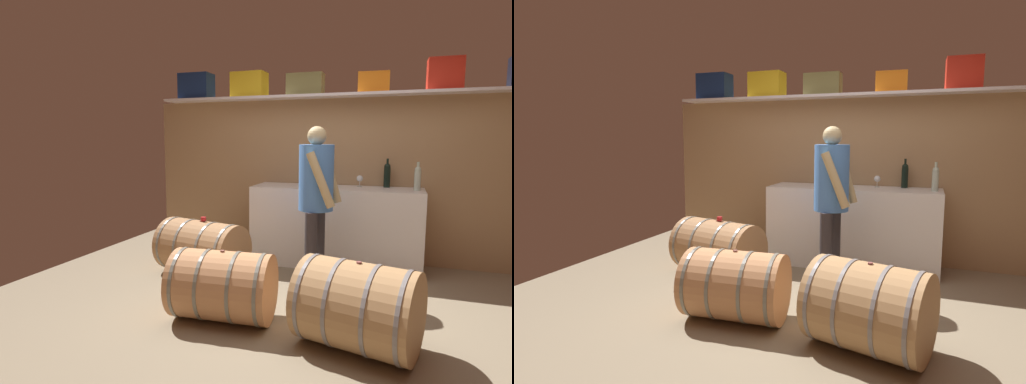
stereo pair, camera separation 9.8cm
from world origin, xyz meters
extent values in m
cube|color=#83755C|center=(0.00, 0.50, -0.01)|extent=(6.04, 7.21, 0.02)
cube|color=#A38059|center=(0.00, 2.00, 0.98)|extent=(4.84, 0.10, 1.95)
cube|color=silver|center=(0.00, 1.85, 1.97)|extent=(4.45, 0.40, 0.03)
cube|color=navy|center=(-1.85, 1.85, 2.15)|extent=(0.42, 0.30, 0.33)
cube|color=yellow|center=(-1.11, 1.85, 2.14)|extent=(0.43, 0.28, 0.31)
cube|color=olive|center=(-0.40, 1.85, 2.11)|extent=(0.43, 0.22, 0.26)
cube|color=orange|center=(0.39, 1.85, 2.10)|extent=(0.35, 0.24, 0.23)
cube|color=red|center=(1.12, 1.85, 2.15)|extent=(0.36, 0.28, 0.34)
cube|color=white|center=(0.03, 1.66, 0.46)|extent=(1.92, 0.58, 0.92)
cylinder|color=#B4C9B8|center=(0.89, 1.65, 1.03)|extent=(0.07, 0.07, 0.21)
sphere|color=#B4C9B8|center=(0.89, 1.65, 1.15)|extent=(0.07, 0.07, 0.07)
cylinder|color=#B4C9B8|center=(0.89, 1.65, 1.19)|extent=(0.03, 0.03, 0.07)
cylinder|color=black|center=(0.57, 1.85, 1.03)|extent=(0.07, 0.07, 0.23)
sphere|color=black|center=(0.57, 1.85, 1.16)|extent=(0.07, 0.07, 0.07)
cylinder|color=black|center=(0.57, 1.85, 1.21)|extent=(0.02, 0.02, 0.08)
cylinder|color=#2A532C|center=(-0.15, 1.84, 1.03)|extent=(0.07, 0.07, 0.22)
sphere|color=#2A532C|center=(-0.15, 1.84, 1.15)|extent=(0.07, 0.07, 0.07)
cylinder|color=#2A532C|center=(-0.15, 1.84, 1.19)|extent=(0.02, 0.02, 0.06)
cylinder|color=white|center=(0.28, 1.79, 0.92)|extent=(0.06, 0.06, 0.00)
cylinder|color=white|center=(0.28, 1.79, 0.96)|extent=(0.01, 0.01, 0.07)
sphere|color=white|center=(0.28, 1.79, 1.02)|extent=(0.07, 0.07, 0.07)
sphere|color=maroon|center=(0.28, 1.79, 1.01)|extent=(0.05, 0.05, 0.05)
cylinder|color=#A87A4E|center=(-1.28, 0.83, 0.30)|extent=(1.03, 0.78, 0.58)
cylinder|color=gray|center=(-1.66, 0.92, 0.30)|extent=(0.16, 0.59, 0.60)
cylinder|color=gray|center=(-1.43, 0.87, 0.30)|extent=(0.16, 0.59, 0.60)
cylinder|color=gray|center=(-1.14, 0.80, 0.30)|extent=(0.16, 0.59, 0.60)
cylinder|color=gray|center=(-0.90, 0.75, 0.30)|extent=(0.16, 0.59, 0.60)
cylinder|color=#97534A|center=(-1.28, 0.83, 0.60)|extent=(0.04, 0.04, 0.01)
cylinder|color=#AA7F51|center=(0.47, -0.23, 0.31)|extent=(0.92, 0.79, 0.62)
cylinder|color=slate|center=(0.15, -0.15, 0.31)|extent=(0.18, 0.62, 0.63)
cylinder|color=slate|center=(0.35, -0.20, 0.31)|extent=(0.18, 0.62, 0.63)
cylinder|color=slate|center=(0.60, -0.26, 0.31)|extent=(0.18, 0.62, 0.63)
cylinder|color=slate|center=(0.80, -0.31, 0.31)|extent=(0.18, 0.62, 0.63)
cylinder|color=brown|center=(0.47, -0.23, 0.63)|extent=(0.04, 0.04, 0.01)
cylinder|color=tan|center=(-0.61, -0.12, 0.29)|extent=(0.85, 0.62, 0.56)
cylinder|color=slate|center=(-0.95, -0.14, 0.29)|extent=(0.07, 0.58, 0.58)
cylinder|color=slate|center=(-0.74, -0.13, 0.29)|extent=(0.07, 0.58, 0.58)
cylinder|color=slate|center=(-0.48, -0.11, 0.29)|extent=(0.07, 0.58, 0.58)
cylinder|color=slate|center=(-0.27, -0.09, 0.29)|extent=(0.07, 0.58, 0.58)
cylinder|color=brown|center=(-0.61, -0.12, 0.58)|extent=(0.04, 0.04, 0.01)
cylinder|color=red|center=(-1.26, 0.83, 0.62)|extent=(0.06, 0.06, 0.04)
cylinder|color=#322E33|center=(-0.07, 0.75, 0.39)|extent=(0.12, 0.12, 0.78)
cylinder|color=#322E33|center=(-0.04, 1.03, 0.39)|extent=(0.12, 0.12, 0.78)
cylinder|color=#4A84DA|center=(-0.06, 0.89, 1.10)|extent=(0.34, 0.34, 0.64)
sphere|color=tan|center=(-0.06, 0.89, 1.50)|extent=(0.19, 0.19, 0.19)
cylinder|color=tan|center=(0.02, 0.69, 1.10)|extent=(0.29, 0.11, 0.53)
cylinder|color=tan|center=(0.06, 1.07, 1.10)|extent=(0.23, 0.10, 0.54)
camera|label=1|loc=(0.71, -3.02, 1.47)|focal=28.50mm
camera|label=2|loc=(0.80, -2.98, 1.47)|focal=28.50mm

